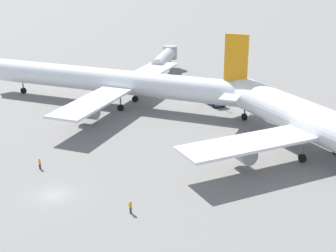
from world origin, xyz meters
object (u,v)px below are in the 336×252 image
Objects in this scene: ground_crew_marshaller_foreground at (40,164)px; jet_bridge at (166,57)px; airliner_at_gate_left at (114,82)px; pushback_tug at (213,98)px; airliner_being_pushed at (310,122)px; ground_crew_ramp_agent_by_cones at (131,207)px.

jet_bridge is at bearing 89.26° from ground_crew_marshaller_foreground.
airliner_at_gate_left reaches higher than pushback_tug.
ground_crew_marshaller_foreground is at bearing -87.34° from airliner_at_gate_left.
airliner_at_gate_left is at bearing 158.47° from airliner_being_pushed.
jet_bridge is at bearing 129.27° from airliner_being_pushed.
ground_crew_marshaller_foreground is 63.02m from jet_bridge.
pushback_tug is 4.47× the size of ground_crew_ramp_agent_by_cones.
airliner_at_gate_left is 38.88× the size of ground_crew_marshaller_foreground.
airliner_being_pushed is at bearing -47.49° from pushback_tug.
ground_crew_ramp_agent_by_cones is at bearing -90.91° from pushback_tug.
airliner_being_pushed reaches higher than ground_crew_marshaller_foreground.
ground_crew_marshaller_foreground is (-17.41, 8.59, -0.09)m from ground_crew_ramp_agent_by_cones.
ground_crew_ramp_agent_by_cones is (18.95, -41.81, -4.03)m from airliner_at_gate_left.
ground_crew_marshaller_foreground is (-18.17, -39.11, -0.48)m from pushback_tug.
airliner_being_pushed is 29.29m from pushback_tug.
ground_crew_marshaller_foreground is at bearing -114.91° from pushback_tug.
jet_bridge reaches higher than ground_crew_marshaller_foreground.
airliner_being_pushed is (39.33, -15.51, 0.21)m from airliner_at_gate_left.
pushback_tug is 0.42× the size of jet_bridge.
pushback_tug is at bearing 16.64° from airliner_at_gate_left.
airliner_being_pushed is at bearing -50.73° from jet_bridge.
airliner_at_gate_left is at bearing -94.53° from jet_bridge.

